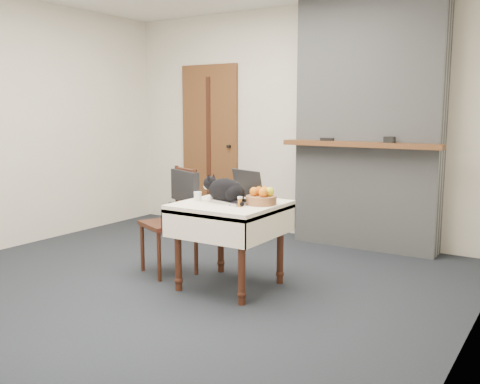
% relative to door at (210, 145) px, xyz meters
% --- Properties ---
extents(ground, '(4.50, 4.50, 0.00)m').
position_rel_door_xyz_m(ground, '(1.20, -1.97, -1.00)').
color(ground, black).
rests_on(ground, ground).
extents(room_shell, '(4.52, 4.01, 2.61)m').
position_rel_door_xyz_m(room_shell, '(1.20, -1.51, 0.76)').
color(room_shell, beige).
rests_on(room_shell, ground).
extents(door, '(0.82, 0.10, 2.00)m').
position_rel_door_xyz_m(door, '(0.00, 0.00, 0.00)').
color(door, brown).
rests_on(door, ground).
extents(chimney, '(1.62, 0.48, 2.60)m').
position_rel_door_xyz_m(chimney, '(2.10, -0.13, 0.30)').
color(chimney, gray).
rests_on(chimney, ground).
extents(side_table, '(0.78, 0.78, 0.70)m').
position_rel_door_xyz_m(side_table, '(1.62, -1.99, -0.41)').
color(side_table, '#37140F').
rests_on(side_table, ground).
extents(laptop, '(0.42, 0.39, 0.26)m').
position_rel_door_xyz_m(laptop, '(1.66, -1.91, -0.24)').
color(laptop, '#B7B7BC').
rests_on(laptop, side_table).
extents(cat, '(0.46, 0.22, 0.22)m').
position_rel_door_xyz_m(cat, '(1.59, -2.00, -0.20)').
color(cat, black).
rests_on(cat, side_table).
extents(cream_jar, '(0.07, 0.07, 0.07)m').
position_rel_door_xyz_m(cream_jar, '(1.34, -2.05, -0.26)').
color(cream_jar, silver).
rests_on(cream_jar, side_table).
extents(pill_bottle, '(0.04, 0.04, 0.08)m').
position_rel_door_xyz_m(pill_bottle, '(1.78, -2.10, -0.26)').
color(pill_bottle, '#A95A14').
rests_on(pill_bottle, side_table).
extents(fruit_basket, '(0.24, 0.24, 0.14)m').
position_rel_door_xyz_m(fruit_basket, '(1.87, -1.92, -0.24)').
color(fruit_basket, '#AC7045').
rests_on(fruit_basket, side_table).
extents(desk_clutter, '(0.15, 0.07, 0.01)m').
position_rel_door_xyz_m(desk_clutter, '(1.80, -1.98, -0.30)').
color(desk_clutter, black).
rests_on(desk_clutter, side_table).
extents(chair, '(0.55, 0.55, 0.94)m').
position_rel_door_xyz_m(chair, '(0.99, -1.87, -0.40)').
color(chair, '#37140F').
rests_on(chair, ground).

